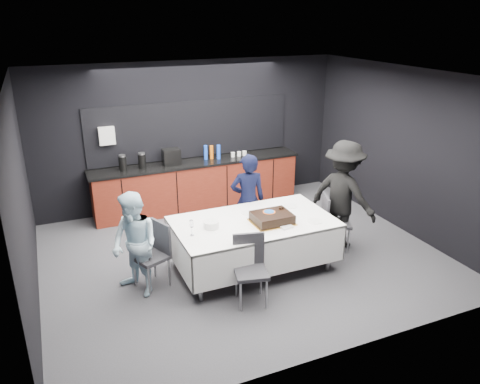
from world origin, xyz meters
The scene contains 18 objects.
ground centered at (0.00, 0.00, 0.00)m, with size 6.00×6.00×0.00m, color #414146.
room_shell centered at (0.00, 0.00, 1.86)m, with size 6.04×5.04×2.82m.
kitchenette centered at (-0.02, 2.22, 0.54)m, with size 4.10×0.64×2.05m.
party_table centered at (0.00, -0.40, 0.64)m, with size 2.32×1.32×0.78m.
cake_assembly centered at (0.22, -0.56, 0.85)m, with size 0.58×0.48×0.18m.
plate_stack centered at (-0.65, -0.38, 0.83)m, with size 0.22×0.22×0.10m, color white.
loose_plate_near centered at (-0.29, -0.79, 0.78)m, with size 0.18×0.18×0.01m, color white.
loose_plate_right_a centered at (0.76, -0.14, 0.78)m, with size 0.22×0.22×0.01m, color white.
loose_plate_right_b centered at (0.81, -0.77, 0.78)m, with size 0.22×0.22×0.01m, color white.
loose_plate_far centered at (0.03, -0.11, 0.78)m, with size 0.18×0.18×0.01m, color white.
fork_pile centered at (0.33, -0.81, 0.79)m, with size 0.17×0.11×0.03m, color white.
champagne_flute centered at (-0.97, -0.50, 0.94)m, with size 0.06×0.06×0.22m.
chair_left centered at (-1.44, -0.26, 0.53)m, with size 0.55×0.55×0.92m.
chair_right centered at (1.41, -0.34, 0.53)m, with size 0.55×0.55×0.92m.
chair_near centered at (-0.39, -1.13, 0.53)m, with size 0.51×0.51×0.92m.
person_center centered at (0.25, 0.36, 0.78)m, with size 0.57×0.37×1.55m, color black.
person_left centered at (-1.73, -0.38, 0.73)m, with size 0.71×0.55×1.45m, color silver.
person_right centered at (1.64, -0.27, 0.88)m, with size 1.14×0.66×1.77m, color black.
Camera 1 is at (-2.63, -6.02, 3.61)m, focal length 35.00 mm.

